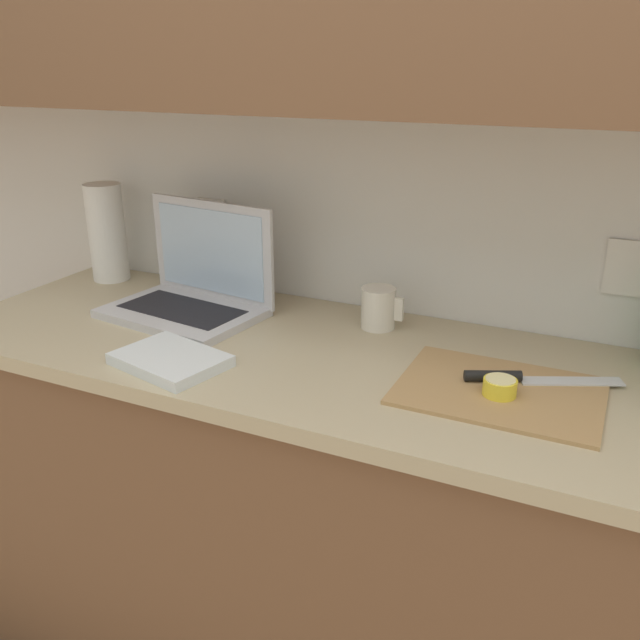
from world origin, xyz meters
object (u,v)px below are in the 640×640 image
knife (515,378)px  measuring_cup (379,308)px  laptop (194,287)px  cutting_board (499,391)px  paper_towel_roll (107,232)px  lemon_half_cut (500,387)px

knife → measuring_cup: (-0.35, 0.17, 0.03)m
laptop → cutting_board: laptop is taller
laptop → knife: bearing=1.8°
measuring_cup → paper_towel_roll: paper_towel_roll is taller
knife → measuring_cup: measuring_cup is taller
cutting_board → measuring_cup: (-0.33, 0.22, 0.04)m
knife → paper_towel_roll: bearing=146.1°
knife → paper_towel_roll: (-1.17, 0.20, 0.12)m
cutting_board → lemon_half_cut: lemon_half_cut is taller
knife → lemon_half_cut: size_ratio=4.65×
measuring_cup → cutting_board: bearing=-33.6°
laptop → lemon_half_cut: bearing=-3.2°
paper_towel_roll → laptop: bearing=-17.7°
knife → paper_towel_roll: paper_towel_roll is taller
lemon_half_cut → measuring_cup: measuring_cup is taller
lemon_half_cut → paper_towel_roll: (-1.16, 0.27, 0.11)m
cutting_board → lemon_half_cut: (0.00, -0.02, 0.02)m
lemon_half_cut → measuring_cup: bearing=143.9°
laptop → lemon_half_cut: laptop is taller
laptop → paper_towel_roll: paper_towel_roll is taller
lemon_half_cut → cutting_board: bearing=98.3°
lemon_half_cut → measuring_cup: 0.41m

